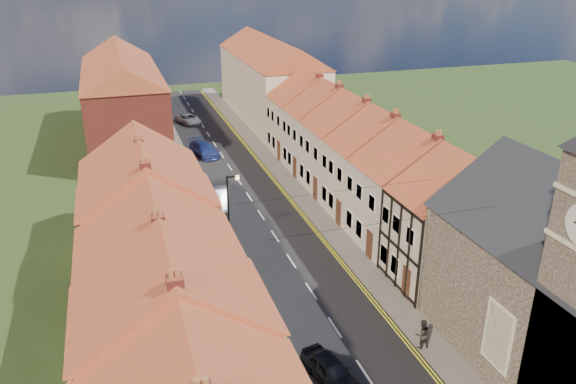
# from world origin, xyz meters

# --- Properties ---
(road) EXTENTS (7.00, 90.00, 0.02)m
(road) POSITION_xyz_m (0.00, 30.00, 0.01)
(road) COLOR black
(road) RESTS_ON ground
(pavement_left) EXTENTS (1.80, 90.00, 0.12)m
(pavement_left) POSITION_xyz_m (-4.40, 30.00, 0.06)
(pavement_left) COLOR slate
(pavement_left) RESTS_ON ground
(pavement_right) EXTENTS (1.80, 90.00, 0.12)m
(pavement_right) POSITION_xyz_m (4.40, 30.00, 0.06)
(pavement_right) COLOR slate
(pavement_right) RESTS_ON ground
(church) EXTENTS (11.25, 14.25, 15.20)m
(church) POSITION_xyz_m (9.36, 3.32, 5.88)
(church) COLOR #362E26
(church) RESTS_ON ground
(cottage_r_tudor) EXTENTS (8.30, 5.20, 9.00)m
(cottage_r_tudor) POSITION_xyz_m (9.27, 12.70, 4.47)
(cottage_r_tudor) COLOR beige
(cottage_r_tudor) RESTS_ON ground
(cottage_r_white_near) EXTENTS (8.30, 6.00, 9.00)m
(cottage_r_white_near) POSITION_xyz_m (9.30, 18.10, 4.47)
(cottage_r_white_near) COLOR silver
(cottage_r_white_near) RESTS_ON ground
(cottage_r_cream_mid) EXTENTS (8.30, 5.20, 9.00)m
(cottage_r_cream_mid) POSITION_xyz_m (9.30, 23.50, 4.48)
(cottage_r_cream_mid) COLOR beige
(cottage_r_cream_mid) RESTS_ON ground
(cottage_r_pink) EXTENTS (8.30, 6.00, 9.00)m
(cottage_r_pink) POSITION_xyz_m (9.30, 28.90, 4.47)
(cottage_r_pink) COLOR beige
(cottage_r_pink) RESTS_ON ground
(cottage_r_white_far) EXTENTS (8.30, 5.20, 9.00)m
(cottage_r_white_far) POSITION_xyz_m (9.30, 34.30, 4.48)
(cottage_r_white_far) COLOR silver
(cottage_r_white_far) RESTS_ON ground
(cottage_r_cream_far) EXTENTS (8.30, 6.00, 9.00)m
(cottage_r_cream_far) POSITION_xyz_m (9.30, 39.70, 4.47)
(cottage_r_cream_far) COLOR beige
(cottage_r_cream_far) RESTS_ON ground
(cottage_l_cream) EXTENTS (8.30, 6.30, 9.10)m
(cottage_l_cream) POSITION_xyz_m (-9.30, 5.55, 4.52)
(cottage_l_cream) COLOR #FFDFC9
(cottage_l_cream) RESTS_ON ground
(cottage_l_white) EXTENTS (8.30, 6.90, 8.80)m
(cottage_l_white) POSITION_xyz_m (-9.30, 11.95, 4.37)
(cottage_l_white) COLOR silver
(cottage_l_white) RESTS_ON ground
(cottage_l_brick_mid) EXTENTS (8.30, 5.70, 9.10)m
(cottage_l_brick_mid) POSITION_xyz_m (-9.30, 18.05, 4.53)
(cottage_l_brick_mid) COLOR maroon
(cottage_l_brick_mid) RESTS_ON ground
(cottage_l_pink) EXTENTS (8.30, 6.30, 8.80)m
(cottage_l_pink) POSITION_xyz_m (-9.30, 23.85, 4.37)
(cottage_l_pink) COLOR #FFDFC9
(cottage_l_pink) RESTS_ON ground
(block_right_far) EXTENTS (8.30, 24.20, 10.50)m
(block_right_far) POSITION_xyz_m (9.30, 55.00, 5.29)
(block_right_far) COLOR beige
(block_right_far) RESTS_ON ground
(block_left_far) EXTENTS (8.30, 24.20, 10.50)m
(block_left_far) POSITION_xyz_m (-9.30, 50.00, 5.29)
(block_left_far) COLOR maroon
(block_left_far) RESTS_ON ground
(lamppost) EXTENTS (0.88, 0.15, 6.00)m
(lamppost) POSITION_xyz_m (-3.81, 20.00, 3.54)
(lamppost) COLOR black
(lamppost) RESTS_ON pavement_left
(car_near) EXTENTS (2.36, 4.05, 1.30)m
(car_near) POSITION_xyz_m (-1.89, 6.02, 0.65)
(car_near) COLOR black
(car_near) RESTS_ON ground
(car_mid) EXTENTS (2.40, 4.46, 1.40)m
(car_mid) POSITION_xyz_m (-2.78, 29.03, 0.70)
(car_mid) COLOR #AAADB2
(car_mid) RESTS_ON ground
(car_far) EXTENTS (3.07, 5.14, 1.40)m
(car_far) POSITION_xyz_m (-1.77, 42.51, 0.70)
(car_far) COLOR navy
(car_far) RESTS_ON ground
(car_distant) EXTENTS (3.29, 4.78, 1.22)m
(car_distant) POSITION_xyz_m (-1.50, 55.46, 0.61)
(car_distant) COLOR gray
(car_distant) RESTS_ON ground
(pedestrian_left) EXTENTS (0.73, 0.60, 1.73)m
(pedestrian_left) POSITION_xyz_m (-3.70, 8.53, 0.99)
(pedestrian_left) COLOR black
(pedestrian_left) RESTS_ON pavement_left
(pedestrian_right) EXTENTS (0.84, 0.66, 1.71)m
(pedestrian_right) POSITION_xyz_m (3.70, 6.82, 0.97)
(pedestrian_right) COLOR #292421
(pedestrian_right) RESTS_ON pavement_right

